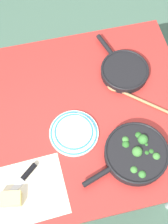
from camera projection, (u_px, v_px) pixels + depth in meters
ground_plane at (84, 160)px, 2.21m from camera, size 14.00×14.00×0.00m
dining_table_red at (84, 121)px, 1.60m from camera, size 1.08×0.98×0.76m
skillet_broccoli at (136, 153)px, 1.40m from camera, size 0.42×0.29×0.08m
skillet_eggs at (124, 71)px, 1.61m from camera, size 0.25×0.38×0.05m
wooden_spoon at (134, 97)px, 1.56m from camera, size 0.30×0.27×0.02m
parchment_sheet at (23, 193)px, 1.36m from camera, size 0.38×0.29×0.00m
grater_knife at (23, 178)px, 1.37m from camera, size 0.19×0.17×0.02m
cheese_block at (10, 199)px, 1.32m from camera, size 0.10×0.08×0.04m
dinner_plate_stack at (74, 132)px, 1.47m from camera, size 0.23×0.23×0.03m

